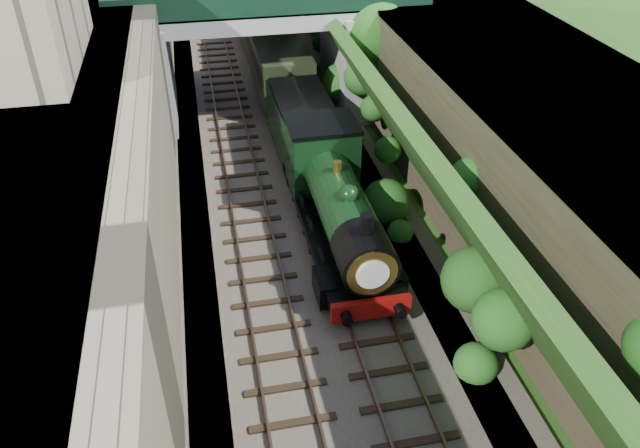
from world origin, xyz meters
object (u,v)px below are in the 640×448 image
(tree, at_px, (377,35))
(locomotive, at_px, (338,205))
(road_bridge, at_px, (277,39))
(tender, at_px, (303,129))

(tree, distance_m, locomotive, 12.60)
(tree, bearing_deg, road_bridge, 155.33)
(tender, bearing_deg, tree, 40.29)
(road_bridge, relative_size, tender, 2.67)
(locomotive, distance_m, tender, 7.37)
(tender, bearing_deg, road_bridge, 92.33)
(road_bridge, bearing_deg, tree, -24.67)
(locomotive, height_order, tender, locomotive)
(road_bridge, distance_m, tree, 5.50)
(tree, height_order, locomotive, tree)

